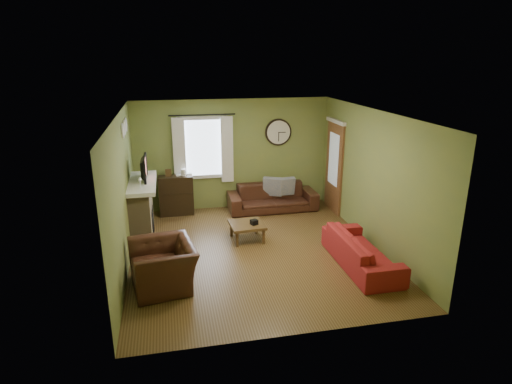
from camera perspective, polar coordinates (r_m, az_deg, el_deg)
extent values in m
cube|color=brown|center=(8.19, -0.11, -7.90)|extent=(4.60, 5.20, 0.00)
cube|color=white|center=(7.44, -0.12, 10.45)|extent=(4.60, 5.20, 0.00)
cube|color=olive|center=(7.61, -17.32, -0.25)|extent=(0.00, 5.20, 2.60)
cube|color=olive|center=(8.47, 15.30, 1.74)|extent=(0.00, 5.20, 2.60)
cube|color=olive|center=(10.19, -3.11, 5.01)|extent=(4.60, 0.00, 2.60)
cube|color=olive|center=(5.36, 5.61, -7.14)|extent=(4.60, 0.00, 2.60)
cube|color=tan|center=(8.92, -15.01, -2.51)|extent=(0.40, 1.40, 1.10)
cube|color=black|center=(9.00, -13.67, -3.93)|extent=(0.04, 0.60, 0.55)
cube|color=white|center=(8.74, -15.12, 1.14)|extent=(0.58, 1.60, 0.08)
imported|color=black|center=(8.82, -15.06, 2.75)|extent=(0.08, 0.60, 0.35)
cube|color=#994C3F|center=(8.80, -14.57, 3.14)|extent=(0.02, 0.62, 0.36)
cylinder|color=white|center=(8.17, -17.33, 7.82)|extent=(0.28, 0.28, 0.03)
cylinder|color=white|center=(8.51, -17.14, 8.22)|extent=(0.28, 0.28, 0.03)
cylinder|color=white|center=(8.86, -16.96, 8.58)|extent=(0.28, 0.28, 0.03)
cylinder|color=black|center=(9.82, -7.20, 10.17)|extent=(0.03, 0.03, 1.50)
cube|color=white|center=(9.94, -10.19, 5.30)|extent=(0.28, 0.04, 1.55)
cube|color=white|center=(10.02, -3.87, 5.66)|extent=(0.28, 0.04, 1.55)
cube|color=brown|center=(10.15, 10.38, 3.23)|extent=(0.05, 0.90, 2.10)
imported|color=#51391D|center=(9.96, -10.68, 2.41)|extent=(0.20, 0.26, 0.02)
imported|color=#3C1E14|center=(10.22, 2.19, -0.73)|extent=(2.10, 0.82, 0.61)
cube|color=gray|center=(10.24, 2.23, 0.73)|extent=(0.46, 0.30, 0.45)
cube|color=gray|center=(10.27, 4.00, 0.77)|extent=(0.44, 0.16, 0.43)
imported|color=maroon|center=(7.79, 13.87, -7.58)|extent=(0.76, 1.94, 0.57)
imported|color=#3C1E14|center=(7.06, -12.25, -9.54)|extent=(1.13, 1.25, 0.72)
cube|color=black|center=(8.47, -0.26, -4.05)|extent=(0.16, 0.16, 0.10)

